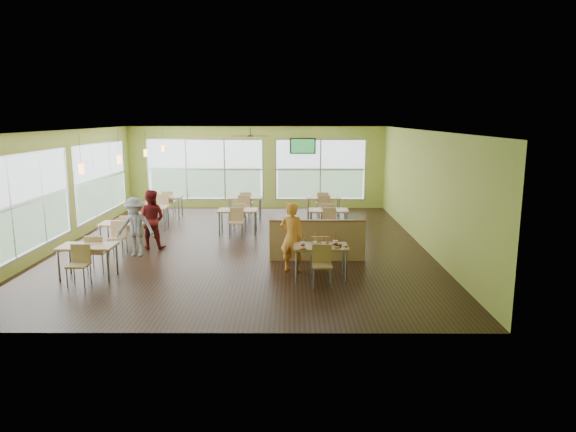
# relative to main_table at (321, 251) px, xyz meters

# --- Properties ---
(room) EXTENTS (12.00, 12.04, 3.20)m
(room) POSITION_rel_main_table_xyz_m (-2.00, 3.00, 0.97)
(room) COLOR black
(room) RESTS_ON ground
(window_bays) EXTENTS (9.24, 10.24, 2.38)m
(window_bays) POSITION_rel_main_table_xyz_m (-4.65, 6.08, 0.85)
(window_bays) COLOR white
(window_bays) RESTS_ON room
(main_table) EXTENTS (1.22, 1.52, 0.87)m
(main_table) POSITION_rel_main_table_xyz_m (0.00, 0.00, 0.00)
(main_table) COLOR tan
(main_table) RESTS_ON floor
(half_wall_divider) EXTENTS (2.40, 0.14, 1.04)m
(half_wall_divider) POSITION_rel_main_table_xyz_m (0.00, 1.45, -0.11)
(half_wall_divider) COLOR tan
(half_wall_divider) RESTS_ON floor
(dining_tables) EXTENTS (6.92, 8.72, 0.87)m
(dining_tables) POSITION_rel_main_table_xyz_m (-3.05, 4.71, -0.00)
(dining_tables) COLOR tan
(dining_tables) RESTS_ON floor
(pendant_lights) EXTENTS (0.11, 7.31, 0.86)m
(pendant_lights) POSITION_rel_main_table_xyz_m (-5.20, 3.68, 1.82)
(pendant_lights) COLOR #2D2119
(pendant_lights) RESTS_ON ceiling
(ceiling_fan) EXTENTS (1.25, 1.25, 0.29)m
(ceiling_fan) POSITION_rel_main_table_xyz_m (-2.00, 6.00, 2.32)
(ceiling_fan) COLOR #2D2119
(ceiling_fan) RESTS_ON ceiling
(tv_backwall) EXTENTS (1.00, 0.07, 0.60)m
(tv_backwall) POSITION_rel_main_table_xyz_m (-0.20, 8.90, 1.82)
(tv_backwall) COLOR black
(tv_backwall) RESTS_ON wall_back
(man_plaid) EXTENTS (0.71, 0.61, 1.65)m
(man_plaid) POSITION_rel_main_table_xyz_m (-0.64, 0.50, 0.19)
(man_plaid) COLOR orange
(man_plaid) RESTS_ON floor
(patron_maroon) EXTENTS (0.86, 0.71, 1.62)m
(patron_maroon) POSITION_rel_main_table_xyz_m (-4.49, 2.66, 0.18)
(patron_maroon) COLOR maroon
(patron_maroon) RESTS_ON floor
(patron_grey) EXTENTS (1.03, 0.63, 1.54)m
(patron_grey) POSITION_rel_main_table_xyz_m (-4.68, 1.87, 0.14)
(patron_grey) COLOR slate
(patron_grey) RESTS_ON floor
(cup_blue) EXTENTS (0.10, 0.10, 0.36)m
(cup_blue) POSITION_rel_main_table_xyz_m (-0.41, -0.21, 0.19)
(cup_blue) COLOR white
(cup_blue) RESTS_ON main_table
(cup_yellow) EXTENTS (0.09, 0.09, 0.34)m
(cup_yellow) POSITION_rel_main_table_xyz_m (-0.14, -0.14, 0.19)
(cup_yellow) COLOR white
(cup_yellow) RESTS_ON main_table
(cup_red_near) EXTENTS (0.08, 0.08, 0.30)m
(cup_red_near) POSITION_rel_main_table_xyz_m (0.05, -0.21, 0.18)
(cup_red_near) COLOR white
(cup_red_near) RESTS_ON main_table
(cup_red_far) EXTENTS (0.10, 0.10, 0.37)m
(cup_red_far) POSITION_rel_main_table_xyz_m (0.32, -0.10, 0.19)
(cup_red_far) COLOR white
(cup_red_far) RESTS_ON main_table
(food_basket) EXTENTS (0.23, 0.23, 0.05)m
(food_basket) POSITION_rel_main_table_xyz_m (0.36, -0.03, 0.15)
(food_basket) COLOR black
(food_basket) RESTS_ON main_table
(ketchup_cup) EXTENTS (0.07, 0.07, 0.03)m
(ketchup_cup) POSITION_rel_main_table_xyz_m (0.55, -0.14, 0.13)
(ketchup_cup) COLOR maroon
(ketchup_cup) RESTS_ON main_table
(wrapper_left) EXTENTS (0.16, 0.15, 0.04)m
(wrapper_left) POSITION_rel_main_table_xyz_m (-0.40, -0.30, 0.14)
(wrapper_left) COLOR #A68A50
(wrapper_left) RESTS_ON main_table
(wrapper_mid) EXTENTS (0.20, 0.19, 0.05)m
(wrapper_mid) POSITION_rel_main_table_xyz_m (0.08, 0.19, 0.14)
(wrapper_mid) COLOR #A68A50
(wrapper_mid) RESTS_ON main_table
(wrapper_right) EXTENTS (0.16, 0.15, 0.03)m
(wrapper_right) POSITION_rel_main_table_xyz_m (0.34, -0.19, 0.14)
(wrapper_right) COLOR #A68A50
(wrapper_right) RESTS_ON main_table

